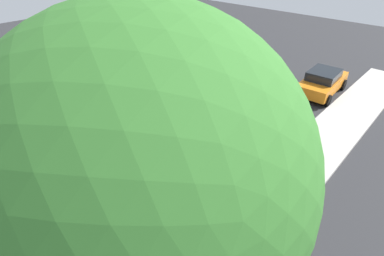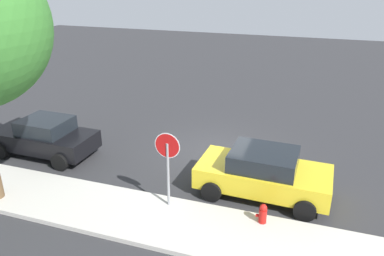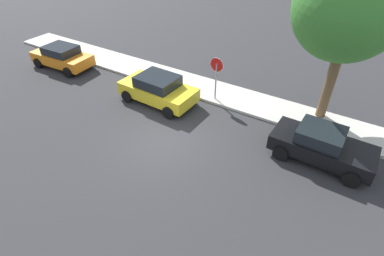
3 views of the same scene
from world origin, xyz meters
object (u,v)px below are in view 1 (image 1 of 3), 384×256
at_px(parked_car_yellow, 245,134).
at_px(street_tree_near_corner, 146,170).
at_px(stop_sign, 248,162).
at_px(fire_hydrant, 282,155).
at_px(parked_car_orange, 322,82).

bearing_deg(parked_car_yellow, street_tree_near_corner, 21.57).
xyz_separation_m(stop_sign, fire_hydrant, (-2.77, -0.03, -1.32)).
height_order(parked_car_yellow, parked_car_orange, parked_car_yellow).
bearing_deg(fire_hydrant, parked_car_orange, -168.64).
height_order(stop_sign, parked_car_yellow, stop_sign).
bearing_deg(street_tree_near_corner, fire_hydrant, -170.46).
relative_size(stop_sign, parked_car_yellow, 0.59).
bearing_deg(parked_car_yellow, parked_car_orange, 178.83).
xyz_separation_m(parked_car_yellow, parked_car_orange, (-7.77, 0.16, -0.03)).
bearing_deg(street_tree_near_corner, stop_sign, -165.72).
xyz_separation_m(parked_car_yellow, fire_hydrant, (-0.27, 1.67, -0.41)).
xyz_separation_m(parked_car_orange, street_tree_near_corner, (15.30, 2.82, 4.49)).
bearing_deg(parked_car_orange, parked_car_yellow, -1.17).
bearing_deg(parked_car_orange, stop_sign, 8.51).
xyz_separation_m(street_tree_near_corner, fire_hydrant, (-7.80, -1.31, -4.86)).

